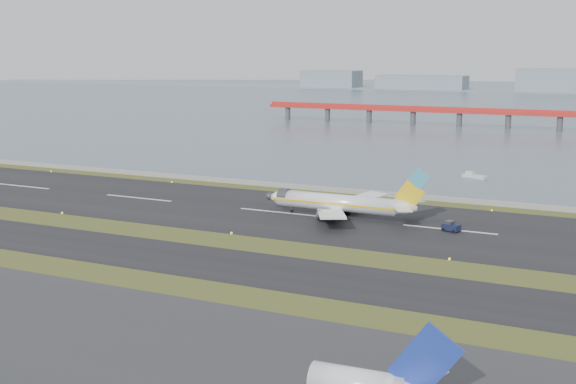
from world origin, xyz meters
name	(u,v)px	position (x,y,z in m)	size (l,w,h in m)	color
ground	(213,243)	(0.00, 0.00, 0.00)	(1000.00, 1000.00, 0.00)	#364619
taxiway_strip	(179,258)	(0.00, -12.00, 0.05)	(1000.00, 18.00, 0.10)	black
runway_strip	(279,212)	(0.00, 30.00, 0.05)	(1000.00, 45.00, 0.10)	black
seawall	(327,189)	(0.00, 60.00, 0.50)	(1000.00, 2.50, 1.00)	#979791
bay_water	(522,102)	(0.00, 460.00, 0.00)	(1400.00, 800.00, 1.30)	#4D606E
red_pier	(509,114)	(20.00, 250.00, 7.28)	(260.00, 5.00, 10.20)	red
far_shoreline	(559,86)	(13.62, 620.00, 6.07)	(1400.00, 80.00, 60.50)	gray
airliner	(342,203)	(15.50, 30.85, 3.46)	(38.52, 32.89, 12.80)	white
pushback_tug	(451,227)	(40.58, 28.58, 1.11)	(4.05, 3.14, 2.29)	#141A38
workboat_near	(474,176)	(32.25, 97.77, 0.58)	(7.95, 4.99, 1.85)	silver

